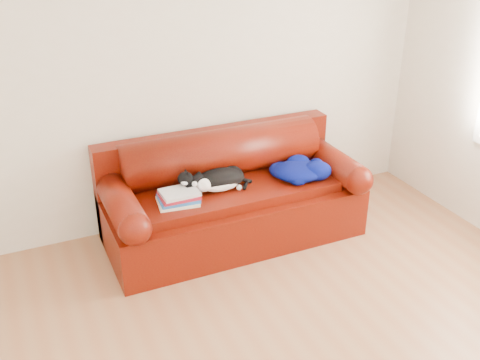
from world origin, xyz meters
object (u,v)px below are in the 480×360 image
object	(u,v)px
book_stack	(179,197)
blanket	(299,170)
cat	(220,180)
sofa_base	(233,212)

from	to	relation	value
book_stack	blanket	bearing A→B (deg)	0.91
blanket	cat	bearing A→B (deg)	174.87
book_stack	blanket	xyz separation A→B (m)	(1.07, 0.02, 0.02)
sofa_base	cat	distance (m)	0.37
book_stack	sofa_base	bearing A→B (deg)	14.11
cat	blanket	world-z (taller)	cat
blanket	book_stack	bearing A→B (deg)	-179.09
sofa_base	blanket	world-z (taller)	blanket
sofa_base	blanket	size ratio (longest dim) A/B	4.13
sofa_base	blanket	bearing A→B (deg)	-11.17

